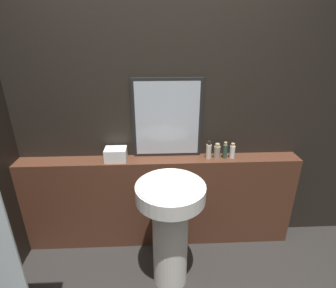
{
  "coord_description": "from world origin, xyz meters",
  "views": [
    {
      "loc": [
        -0.02,
        -0.75,
        1.9
      ],
      "look_at": [
        0.07,
        1.2,
        1.07
      ],
      "focal_mm": 28.0,
      "sensor_mm": 36.0,
      "label": 1
    }
  ],
  "objects": [
    {
      "name": "pedestal_sink",
      "position": [
        0.07,
        0.83,
        0.57
      ],
      "size": [
        0.5,
        0.5,
        0.92
      ],
      "color": "white",
      "rests_on": "ground_plane"
    },
    {
      "name": "vanity_counter",
      "position": [
        0.0,
        1.29,
        0.44
      ],
      "size": [
        2.46,
        0.19,
        0.89
      ],
      "color": "#512D1E",
      "rests_on": "ground_plane"
    },
    {
      "name": "lotion_bottle",
      "position": [
        0.57,
        1.29,
        0.95
      ],
      "size": [
        0.04,
        0.04,
        0.15
      ],
      "color": "#2D4C3D",
      "rests_on": "vanity_counter"
    },
    {
      "name": "mirror",
      "position": [
        0.07,
        1.37,
        1.23
      ],
      "size": [
        0.59,
        0.03,
        0.68
      ],
      "color": "black",
      "rests_on": "vanity_counter"
    },
    {
      "name": "wall_back",
      "position": [
        0.0,
        1.42,
        1.25
      ],
      "size": [
        8.0,
        0.06,
        2.5
      ],
      "color": "black",
      "rests_on": "ground_plane"
    },
    {
      "name": "body_wash_bottle",
      "position": [
        0.64,
        1.29,
        0.95
      ],
      "size": [
        0.05,
        0.05,
        0.14
      ],
      "color": "white",
      "rests_on": "vanity_counter"
    },
    {
      "name": "shampoo_bottle",
      "position": [
        0.43,
        1.29,
        0.96
      ],
      "size": [
        0.04,
        0.04,
        0.16
      ],
      "color": "beige",
      "rests_on": "vanity_counter"
    },
    {
      "name": "towel_stack",
      "position": [
        -0.37,
        1.29,
        0.94
      ],
      "size": [
        0.18,
        0.14,
        0.11
      ],
      "color": "white",
      "rests_on": "vanity_counter"
    },
    {
      "name": "conditioner_bottle",
      "position": [
        0.5,
        1.29,
        0.95
      ],
      "size": [
        0.05,
        0.05,
        0.14
      ],
      "color": "gray",
      "rests_on": "vanity_counter"
    }
  ]
}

